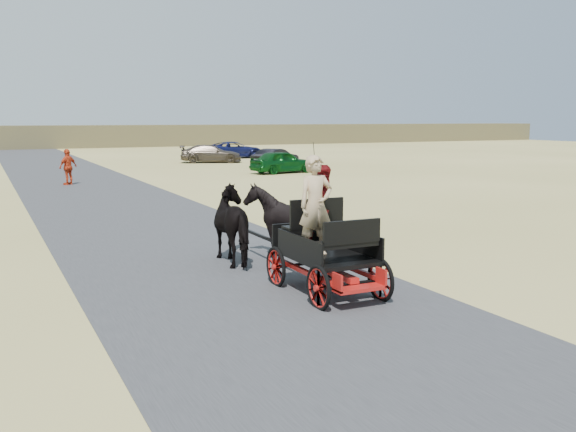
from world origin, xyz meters
name	(u,v)px	position (x,y,z in m)	size (l,w,h in m)	color
ground	(227,275)	(0.00, 0.00, 0.00)	(140.00, 140.00, 0.00)	tan
road	(227,275)	(0.00, 0.00, 0.01)	(6.00, 140.00, 0.01)	#38383A
ridge_far	(22,137)	(0.00, 62.00, 1.20)	(140.00, 6.00, 2.40)	brown
carriage	(326,273)	(1.19, -2.01, 0.36)	(1.30, 2.40, 0.72)	black
horse_left	(238,225)	(0.64, 0.99, 0.85)	(0.91, 2.01, 1.70)	black
horse_right	(283,221)	(1.74, 0.99, 0.85)	(1.37, 1.54, 1.70)	black
driver_man	(316,205)	(0.99, -1.96, 1.62)	(0.66, 0.43, 1.80)	tan
passenger_woman	(325,206)	(1.49, -1.41, 1.51)	(0.77, 0.60, 1.58)	#660C0F
pedestrian	(68,167)	(-0.55, 20.15, 0.86)	(1.01, 0.42, 1.73)	red
car_a	(282,162)	(11.56, 21.81, 0.66)	(1.55, 3.86, 1.31)	#0C4C19
car_b	(276,158)	(13.04, 25.94, 0.61)	(1.29, 3.69, 1.22)	black
car_c	(211,154)	(10.74, 32.11, 0.63)	(1.78, 4.38, 1.27)	brown
car_d	(234,150)	(14.19, 36.36, 0.66)	(2.18, 4.73, 1.32)	navy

